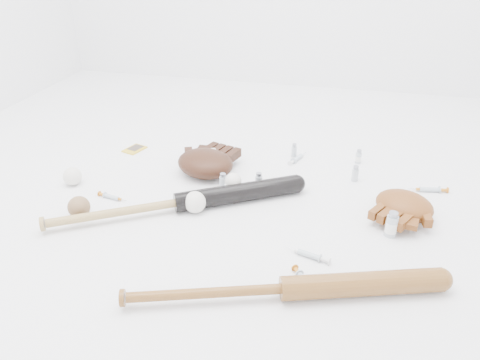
% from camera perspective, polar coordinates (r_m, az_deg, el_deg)
% --- Properties ---
extents(bat_dark, '(0.87, 0.56, 0.07)m').
position_cam_1_polar(bat_dark, '(1.68, -7.60, -2.75)').
color(bat_dark, black).
rests_on(bat_dark, ground).
extents(bat_wood, '(0.90, 0.36, 0.07)m').
position_cam_1_polar(bat_wood, '(1.31, 5.44, -13.04)').
color(bat_wood, brown).
rests_on(bat_wood, ground).
extents(glove_dark, '(0.35, 0.35, 0.10)m').
position_cam_1_polar(glove_dark, '(1.91, -4.25, 2.09)').
color(glove_dark, '#33190E').
rests_on(glove_dark, ground).
extents(glove_tan, '(0.33, 0.33, 0.09)m').
position_cam_1_polar(glove_tan, '(1.73, 19.40, -2.90)').
color(glove_tan, brown).
rests_on(glove_tan, ground).
extents(trading_card, '(0.10, 0.12, 0.01)m').
position_cam_1_polar(trading_card, '(2.19, -12.73, 3.67)').
color(trading_card, gold).
rests_on(trading_card, ground).
extents(pedestal, '(0.08, 0.08, 0.04)m').
position_cam_1_polar(pedestal, '(1.76, -0.82, -1.51)').
color(pedestal, white).
rests_on(pedestal, ground).
extents(baseball_on_pedestal, '(0.06, 0.06, 0.06)m').
position_cam_1_polar(baseball_on_pedestal, '(1.73, -0.83, -0.10)').
color(baseball_on_pedestal, white).
rests_on(baseball_on_pedestal, pedestal).
extents(baseball_left, '(0.07, 0.07, 0.07)m').
position_cam_1_polar(baseball_left, '(1.95, -19.75, 0.43)').
color(baseball_left, white).
rests_on(baseball_left, ground).
extents(baseball_upper, '(0.07, 0.07, 0.07)m').
position_cam_1_polar(baseball_upper, '(2.00, -3.35, 2.91)').
color(baseball_upper, white).
rests_on(baseball_upper, ground).
extents(baseball_mid, '(0.08, 0.08, 0.08)m').
position_cam_1_polar(baseball_mid, '(1.67, -5.51, -2.71)').
color(baseball_mid, white).
rests_on(baseball_mid, ground).
extents(baseball_aged, '(0.08, 0.08, 0.08)m').
position_cam_1_polar(baseball_aged, '(1.72, -19.04, -3.13)').
color(baseball_aged, brown).
rests_on(baseball_aged, ground).
extents(syringe_0, '(0.14, 0.05, 0.02)m').
position_cam_1_polar(syringe_0, '(1.81, -15.38, -2.00)').
color(syringe_0, '#ADBCC6').
rests_on(syringe_0, ground).
extents(syringe_1, '(0.16, 0.07, 0.02)m').
position_cam_1_polar(syringe_1, '(1.47, 8.40, -9.01)').
color(syringe_1, '#ADBCC6').
rests_on(syringe_1, ground).
extents(syringe_2, '(0.08, 0.16, 0.02)m').
position_cam_1_polar(syringe_2, '(2.05, 7.02, 2.65)').
color(syringe_2, '#ADBCC6').
rests_on(syringe_2, ground).
extents(syringe_3, '(0.11, 0.15, 0.02)m').
position_cam_1_polar(syringe_3, '(1.37, 7.92, -12.17)').
color(syringe_3, '#ADBCC6').
rests_on(syringe_3, ground).
extents(syringe_4, '(0.17, 0.05, 0.02)m').
position_cam_1_polar(syringe_4, '(1.94, 22.10, -1.08)').
color(syringe_4, '#ADBCC6').
rests_on(syringe_4, ground).
extents(vial_0, '(0.02, 0.02, 0.06)m').
position_cam_1_polar(vial_0, '(2.08, 6.61, 3.63)').
color(vial_0, '#AFB9C1').
rests_on(vial_0, ground).
extents(vial_1, '(0.02, 0.02, 0.06)m').
position_cam_1_polar(vial_1, '(2.07, 14.26, 2.80)').
color(vial_1, '#AFB9C1').
rests_on(vial_1, ground).
extents(vial_2, '(0.03, 0.03, 0.07)m').
position_cam_1_polar(vial_2, '(1.80, 2.30, -0.12)').
color(vial_2, '#AFB9C1').
rests_on(vial_2, ground).
extents(vial_3, '(0.04, 0.04, 0.09)m').
position_cam_1_polar(vial_3, '(1.61, 18.02, -5.14)').
color(vial_3, '#AFB9C1').
rests_on(vial_3, ground).
extents(vial_4, '(0.03, 0.03, 0.07)m').
position_cam_1_polar(vial_4, '(1.80, -2.09, -0.22)').
color(vial_4, '#AFB9C1').
rests_on(vial_4, ground).
extents(vial_5, '(0.03, 0.03, 0.07)m').
position_cam_1_polar(vial_5, '(1.92, 13.87, 0.79)').
color(vial_5, '#AFB9C1').
rests_on(vial_5, ground).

